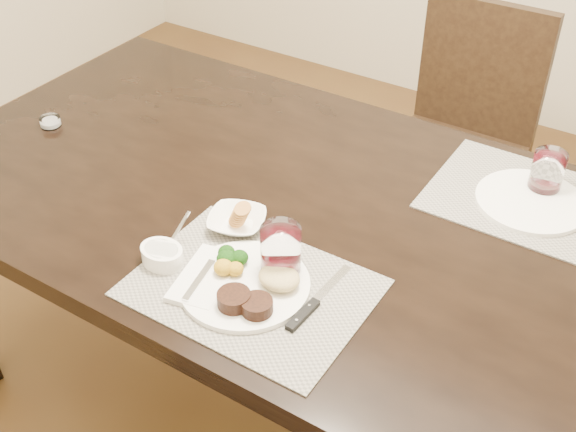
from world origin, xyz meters
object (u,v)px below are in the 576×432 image
Objects in this scene: steak_knife at (310,307)px; wine_glass_near at (281,254)px; dinner_plate at (249,284)px; chair_far at (463,128)px; far_plate at (531,201)px; cracker_bowl at (237,221)px.

wine_glass_near is at bearing 154.05° from steak_knife.
wine_glass_near is (-0.10, 0.06, 0.05)m from steak_knife.
steak_knife is (0.13, 0.02, -0.01)m from dinner_plate.
chair_far is 1.26m from dinner_plate.
dinner_plate reaches higher than far_plate.
far_plate is (0.38, -0.66, 0.26)m from chair_far.
dinner_plate is at bearing -108.16° from wine_glass_near.
wine_glass_near is at bearing -125.04° from far_plate.
wine_glass_near reaches higher than dinner_plate.
cracker_bowl is 0.67m from far_plate.
far_plate is (0.25, 0.56, 0.00)m from steak_knife.
cracker_bowl reaches higher than dinner_plate.
steak_knife is at bearing 33.08° from dinner_plate.
far_plate is at bearing 69.08° from steak_knife.
cracker_bowl reaches higher than far_plate.
chair_far reaches higher than cracker_bowl.
cracker_bowl is at bearing 156.84° from steak_knife.
chair_far is at bearing 120.32° from far_plate.
dinner_plate is at bearing -123.11° from far_plate.
far_plate is (0.35, 0.50, -0.04)m from wine_glass_near.
chair_far is 1.12m from cracker_bowl.
dinner_plate is 0.13m from steak_knife.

